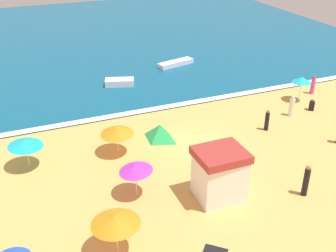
# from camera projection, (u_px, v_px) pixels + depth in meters

# --- Properties ---
(ground_plane) EXTENTS (60.00, 60.00, 0.00)m
(ground_plane) POSITION_uv_depth(u_px,v_px,m) (201.00, 146.00, 27.09)
(ground_plane) COLOR #E0A856
(ocean_water) EXTENTS (60.00, 44.00, 0.10)m
(ocean_water) POSITION_uv_depth(u_px,v_px,m) (98.00, 37.00, 49.99)
(ocean_water) COLOR #0F567A
(ocean_water) RESTS_ON ground_plane
(wave_breaker_foam) EXTENTS (57.00, 0.70, 0.01)m
(wave_breaker_foam) POSITION_uv_depth(u_px,v_px,m) (165.00, 107.00, 32.20)
(wave_breaker_foam) COLOR white
(wave_breaker_foam) RESTS_ON ocean_water
(lifeguard_cabana) EXTENTS (2.57, 2.26, 2.87)m
(lifeguard_cabana) POSITION_uv_depth(u_px,v_px,m) (220.00, 174.00, 21.64)
(lifeguard_cabana) COLOR white
(lifeguard_cabana) RESTS_ON ground_plane
(beach_umbrella_0) EXTENTS (2.88, 2.88, 1.94)m
(beach_umbrella_0) POSITION_uv_depth(u_px,v_px,m) (117.00, 130.00, 25.54)
(beach_umbrella_0) COLOR silver
(beach_umbrella_0) RESTS_ON ground_plane
(beach_umbrella_2) EXTENTS (2.04, 2.02, 2.03)m
(beach_umbrella_2) POSITION_uv_depth(u_px,v_px,m) (135.00, 168.00, 21.64)
(beach_umbrella_2) COLOR silver
(beach_umbrella_2) RESTS_ON ground_plane
(beach_umbrella_3) EXTENTS (3.12, 3.12, 2.14)m
(beach_umbrella_3) POSITION_uv_depth(u_px,v_px,m) (115.00, 220.00, 17.82)
(beach_umbrella_3) COLOR silver
(beach_umbrella_3) RESTS_ON ground_plane
(beach_umbrella_4) EXTENTS (2.06, 2.06, 2.06)m
(beach_umbrella_4) POSITION_uv_depth(u_px,v_px,m) (302.00, 80.00, 32.67)
(beach_umbrella_4) COLOR silver
(beach_umbrella_4) RESTS_ON ground_plane
(beach_umbrella_5) EXTENTS (2.69, 2.68, 1.97)m
(beach_umbrella_5) POSITION_uv_depth(u_px,v_px,m) (25.00, 143.00, 24.12)
(beach_umbrella_5) COLOR silver
(beach_umbrella_5) RESTS_ON ground_plane
(beach_tent) EXTENTS (2.35, 2.46, 1.10)m
(beach_tent) POSITION_uv_depth(u_px,v_px,m) (160.00, 132.00, 27.64)
(beach_tent) COLOR green
(beach_tent) RESTS_ON ground_plane
(beachgoer_0) EXTENTS (0.55, 0.55, 0.93)m
(beachgoer_0) POSITION_uv_depth(u_px,v_px,m) (312.00, 105.00, 31.76)
(beachgoer_0) COLOR black
(beachgoer_0) RESTS_ON ground_plane
(beachgoer_1) EXTENTS (0.33, 0.33, 1.53)m
(beachgoer_1) POSITION_uv_depth(u_px,v_px,m) (267.00, 121.00, 28.73)
(beachgoer_1) COLOR black
(beachgoer_1) RESTS_ON ground_plane
(beachgoer_4) EXTENTS (0.52, 0.52, 1.59)m
(beachgoer_4) POSITION_uv_depth(u_px,v_px,m) (292.00, 107.00, 30.76)
(beachgoer_4) COLOR white
(beachgoer_4) RESTS_ON ground_plane
(beachgoer_5) EXTENTS (0.39, 0.39, 1.88)m
(beachgoer_5) POSITION_uv_depth(u_px,v_px,m) (306.00, 181.00, 22.05)
(beachgoer_5) COLOR black
(beachgoer_5) RESTS_ON ground_plane
(beachgoer_6) EXTENTS (0.51, 0.51, 1.60)m
(beachgoer_6) POSITION_uv_depth(u_px,v_px,m) (313.00, 85.00, 34.47)
(beachgoer_6) COLOR #D84CA5
(beachgoer_6) RESTS_ON ground_plane
(beach_towel_3) EXTENTS (0.71, 1.53, 0.01)m
(beach_towel_3) POSITION_uv_depth(u_px,v_px,m) (205.00, 167.00, 24.83)
(beach_towel_3) COLOR red
(beach_towel_3) RESTS_ON ground_plane
(small_boat_0) EXTENTS (2.71, 1.82, 0.57)m
(small_boat_0) POSITION_uv_depth(u_px,v_px,m) (120.00, 82.00, 36.06)
(small_boat_0) COLOR white
(small_boat_0) RESTS_ON ocean_water
(small_boat_1) EXTENTS (3.90, 1.85, 0.44)m
(small_boat_1) POSITION_uv_depth(u_px,v_px,m) (176.00, 63.00, 40.71)
(small_boat_1) COLOR white
(small_boat_1) RESTS_ON ocean_water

